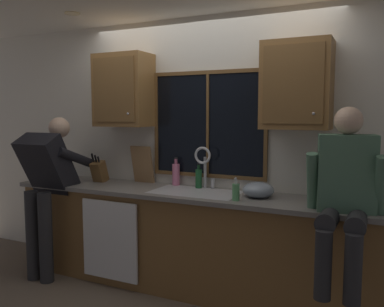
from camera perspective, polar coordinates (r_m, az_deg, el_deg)
name	(u,v)px	position (r m, az deg, el deg)	size (l,w,h in m)	color
back_wall	(208,150)	(3.92, 2.27, 0.54)	(5.99, 0.12, 2.55)	silver
ceiling_downlight_left	(72,14)	(4.02, -16.77, 18.64)	(0.14, 0.14, 0.01)	#FFEAB2
window_glass	(208,125)	(3.83, 2.34, 4.17)	(1.10, 0.02, 0.95)	black
window_frame_top	(208,72)	(3.84, 2.31, 11.54)	(1.17, 0.02, 0.04)	brown
window_frame_bottom	(208,175)	(3.86, 2.25, -3.16)	(1.17, 0.02, 0.04)	brown
window_frame_left	(156,124)	(4.07, -5.11, 4.25)	(0.04, 0.02, 0.95)	brown
window_frame_right	(266,125)	(3.63, 10.56, 3.99)	(0.04, 0.02, 0.95)	brown
window_mullion_center	(208,125)	(3.82, 2.27, 4.16)	(0.02, 0.02, 0.95)	brown
lower_cabinet_run	(193,243)	(3.77, 0.08, -12.64)	(3.59, 0.58, 0.88)	brown
countertop	(192,194)	(3.64, -0.05, -5.83)	(3.65, 0.62, 0.04)	slate
dishwasher_front	(110,240)	(3.86, -11.71, -12.07)	(0.60, 0.02, 0.74)	white
upper_cabinet_left	(124,91)	(4.11, -9.77, 8.87)	(0.55, 0.36, 0.72)	olive
upper_cabinet_right	(297,85)	(3.43, 14.76, 9.40)	(0.55, 0.36, 0.72)	olive
sink	(195,203)	(3.65, 0.49, -7.05)	(0.80, 0.46, 0.21)	#B7B7BC
faucet	(204,162)	(3.75, 1.75, -1.26)	(0.18, 0.09, 0.40)	silver
person_standing	(47,180)	(4.19, -20.05, -3.64)	(0.53, 0.67, 1.59)	#262628
person_sitting_on_counter	(345,189)	(3.01, 21.04, -4.71)	(0.54, 0.63, 1.26)	#262628
knife_block	(99,171)	(4.26, -13.14, -2.52)	(0.12, 0.18, 0.32)	brown
cutting_board	(142,165)	(4.11, -7.11, -1.57)	(0.23, 0.02, 0.39)	#997047
mixing_bowl	(258,190)	(3.45, 9.46, -5.18)	(0.27, 0.27, 0.13)	#8C99A8
soap_dispenser	(236,192)	(3.29, 6.30, -5.46)	(0.06, 0.07, 0.19)	#59A566
bottle_green_glass	(199,178)	(3.81, 0.96, -3.51)	(0.06, 0.06, 0.24)	#1E592D
bottle_tall_clear	(176,174)	(3.96, -2.31, -2.92)	(0.07, 0.07, 0.28)	pink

